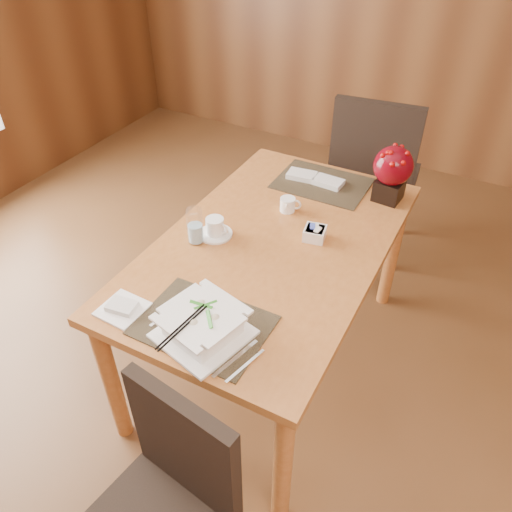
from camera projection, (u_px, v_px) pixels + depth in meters
The scene contains 14 objects.
ground at pixel (209, 451), 2.19m from camera, with size 6.00×6.00×0.00m, color brown.
dining_table at pixel (273, 260), 2.19m from camera, with size 0.90×1.50×0.75m.
placemat_near at pixel (204, 325), 1.75m from camera, with size 0.45×0.33×0.01m, color black.
placemat_far at pixel (322, 183), 2.51m from camera, with size 0.45×0.33×0.01m, color black.
soup_setting at pixel (202, 325), 1.68m from camera, with size 0.34×0.34×0.11m.
coffee_cup at pixel (215, 228), 2.15m from camera, with size 0.15×0.15×0.08m.
water_glass at pixel (195, 226), 2.08m from camera, with size 0.07×0.07×0.16m, color silver.
creamer_jug at pixel (288, 205), 2.30m from camera, with size 0.09×0.09×0.07m, color white, non-canonical shape.
sugar_caddy at pixel (315, 233), 2.13m from camera, with size 0.09×0.09×0.05m, color white.
berry_decor at pixel (392, 171), 2.30m from camera, with size 0.18×0.18×0.27m.
napkins_far at pixel (317, 179), 2.51m from camera, with size 0.29×0.10×0.03m, color silver, non-canonical shape.
bread_plate at pixel (123, 309), 1.81m from camera, with size 0.15×0.15×0.01m, color white.
near_chair at pixel (165, 502), 1.52m from camera, with size 0.47×0.47×0.89m.
far_chair at pixel (373, 171), 2.92m from camera, with size 0.54×0.54×1.06m.
Camera 1 is at (0.73, -0.93, 2.04)m, focal length 35.00 mm.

